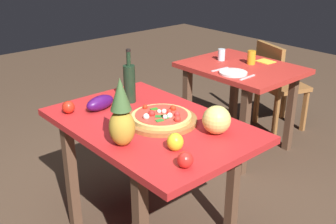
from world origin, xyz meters
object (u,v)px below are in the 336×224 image
Objects in this scene: dining_chair at (277,82)px; melon at (217,120)px; knife_utensil at (247,77)px; pineapple_left at (121,116)px; tomato_beside_pepper at (68,107)px; fork_utensil at (220,69)px; wine_bottle at (129,82)px; napkin_folded at (266,61)px; drinking_glass_water at (221,55)px; pizza at (162,116)px; background_table at (241,80)px; bell_pepper at (175,142)px; pizza_board at (161,120)px; tomato_by_bottle at (185,160)px; tomato_at_corner at (214,116)px; drinking_glass_juice at (251,57)px; dinner_plate at (233,73)px; display_table at (150,137)px; eggplant at (100,103)px.

dining_chair is 5.47× the size of melon.
pineapple_left is at bearing -80.71° from knife_utensil.
tomato_beside_pepper is at bearing 109.90° from dining_chair.
pineapple_left is 1.47m from fork_utensil.
napkin_folded is (0.01, 1.44, -0.13)m from wine_bottle.
knife_utensil is at bearing 101.49° from pineapple_left.
pizza is at bearing -62.08° from drinking_glass_water.
background_table is 5.18× the size of fork_utensil.
pineapple_left is 0.30m from bell_pepper.
wine_bottle is at bearing 171.39° from pizza_board.
pizza_board is 0.52m from tomato_by_bottle.
drinking_glass_juice is (-0.59, 1.10, 0.03)m from tomato_at_corner.
pineapple_left is 2.01× the size of knife_utensil.
pizza_board is 0.37m from pineapple_left.
pizza is at bearing -71.88° from dinner_plate.
fork_utensil is (0.00, 1.36, -0.03)m from tomato_beside_pepper.
tomato_at_corner reaches higher than knife_utensil.
fork_utensil is (-0.47, 1.02, -0.01)m from pizza_board.
fork_utensil is (-0.43, 1.07, 0.10)m from display_table.
dining_chair is at bearing 113.90° from tomato_by_bottle.
melon is 1.02m from knife_utensil.
tomato_beside_pepper is (-0.00, -2.18, 0.32)m from dining_chair.
display_table is at bearing -84.44° from knife_utensil.
tomato_beside_pepper is (-0.78, -0.47, -0.04)m from melon.
eggplant is at bearing -88.41° from background_table.
pizza is at bearing 35.17° from tomato_beside_pepper.
melon is at bearing -63.14° from knife_utensil.
eggplant is at bearing -161.61° from display_table.
pizza is at bearing -156.32° from melon.
drinking_glass_water is (-0.26, 1.40, 0.01)m from eggplant.
eggplant reaches higher than pizza.
pizza_board is 3.59× the size of drinking_glass_juice.
tomato_by_bottle is at bearing -67.82° from melon.
dining_chair reaches higher than background_table.
tomato_by_bottle is at bearing -60.73° from tomato_at_corner.
fork_utensil reaches higher than display_table.
dining_chair is 2.03m from eggplant.
pizza_board is at bearing -76.01° from napkin_folded.
tomato_at_corner is 0.93m from dinner_plate.
eggplant is 1.99× the size of drinking_glass_water.
drinking_glass_juice is (-0.71, 1.51, 0.01)m from bell_pepper.
drinking_glass_juice reaches higher than napkin_folded.
melon reaches higher than tomato_at_corner.
display_table is at bearing -135.19° from pizza_board.
drinking_glass_juice is 0.64× the size of knife_utensil.
wine_bottle is at bearing -173.84° from melon.
bell_pepper is at bearing -28.76° from pizza_board.
drinking_glass_juice is at bearing 91.37° from wine_bottle.
background_table is at bearing 109.17° from pizza.
background_table is at bearing -100.92° from drinking_glass_juice.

